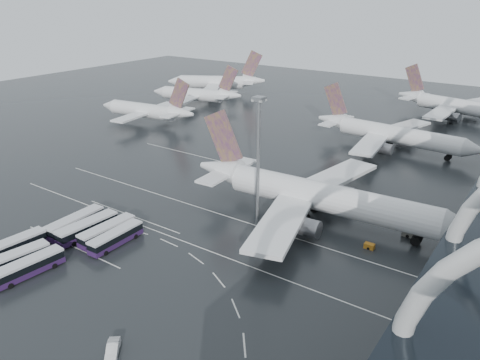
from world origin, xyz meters
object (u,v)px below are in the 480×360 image
Objects in this scene: gse_cart_belly_d at (409,233)px; bus_row_near_b at (87,228)px; bus_row_far_a at (12,247)px; floodlight_mast at (258,148)px; jet_remote_west at (148,111)px; gse_cart_belly_a at (369,246)px; jet_remote_mid at (198,95)px; bus_row_near_c at (107,231)px; bus_row_near_d at (116,237)px; jet_remote_far at (218,82)px; bus_row_near_a at (75,223)px; gse_cart_belly_b at (403,220)px; bus_row_far_b at (14,260)px; gse_cart_belly_e at (370,204)px; van_curve_c at (113,349)px; airliner_gate_c at (459,107)px; airliner_gate_b at (390,134)px; bus_row_far_c at (28,267)px; airliner_main at (316,196)px.

bus_row_near_b is at bearing -145.15° from gse_cart_belly_d.
bus_row_far_a is 0.47× the size of floodlight_mast.
gse_cart_belly_a is (102.20, -41.84, -4.19)m from jet_remote_west.
bus_row_near_c is (61.27, -102.12, -3.00)m from jet_remote_mid.
bus_row_near_d is 0.94× the size of bus_row_far_a.
jet_remote_far is 3.31× the size of bus_row_near_a.
bus_row_far_a reaches higher than gse_cart_belly_d.
bus_row_near_a is 69.86m from gse_cart_belly_b.
jet_remote_far is at bearing -85.58° from jet_remote_mid.
jet_remote_west is 3.32× the size of bus_row_near_c.
bus_row_far_b is (3.04, -15.36, -0.10)m from bus_row_near_a.
bus_row_near_a is 13.16m from bus_row_far_a.
gse_cart_belly_e is (34.60, 45.83, -1.05)m from bus_row_near_d.
bus_row_near_a reaches higher than van_curve_c.
gse_cart_belly_e is at bearing -34.61° from bus_row_far_a.
bus_row_near_c reaches higher than bus_row_far_b.
gse_cart_belly_a is at bearing -97.67° from gse_cart_belly_b.
jet_remote_far is 20.23× the size of gse_cart_belly_e.
airliner_gate_c is at bearing 158.35° from jet_remote_far.
bus_row_far_a is 2.87× the size of van_curve_c.
jet_remote_far is at bearing 28.36° from bus_row_near_d.
jet_remote_mid reaches higher than gse_cart_belly_d.
airliner_gate_b reaches higher than bus_row_near_b.
van_curve_c is 61.77m from gse_cart_belly_d.
airliner_gate_b reaches higher than bus_row_near_a.
floodlight_mast reaches higher than jet_remote_far.
jet_remote_mid is 151.21m from van_curve_c.
bus_row_near_d is 57.44m from gse_cart_belly_e.
bus_row_far_b reaches higher than bus_row_far_c.
bus_row_near_b reaches higher than bus_row_far_c.
bus_row_near_c is at bearing -8.93° from bus_row_far_b.
gse_cart_belly_d is (19.37, 3.80, -4.70)m from airliner_main.
jet_remote_mid is 19.02× the size of gse_cart_belly_e.
gse_cart_belly_a is at bearing -23.74° from airliner_main.
airliner_main reaches higher than van_curve_c.
gse_cart_belly_d is (106.97, -32.48, -4.05)m from jet_remote_west.
bus_row_near_a reaches higher than bus_row_far_c.
bus_row_far_a reaches higher than bus_row_near_d.
bus_row_near_a reaches higher than bus_row_far_a.
bus_row_far_a is at bearing -142.97° from gse_cart_belly_a.
jet_remote_west is 3.31× the size of bus_row_far_c.
van_curve_c is (-10.83, -163.63, -4.05)m from airliner_gate_c.
van_curve_c is (-1.15, -111.63, -3.92)m from airliner_gate_b.
airliner_gate_c is at bearing 83.62° from airliner_main.
jet_remote_west is (-87.60, 36.28, -0.65)m from airliner_main.
jet_remote_mid is 129.16m from gse_cart_belly_d.
jet_remote_far is at bearing 143.50° from gse_cart_belly_b.
bus_row_near_b is at bearing -92.55° from airliner_gate_c.
bus_row_near_d is 0.44× the size of floodlight_mast.
van_curve_c is (22.71, -20.54, -0.90)m from bus_row_near_d.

